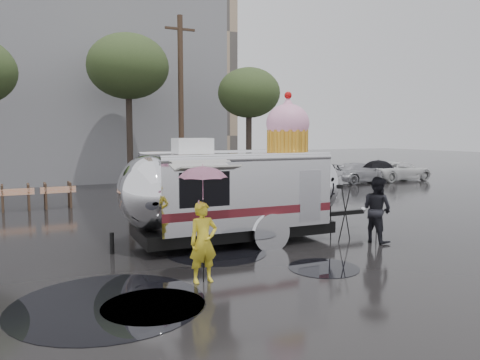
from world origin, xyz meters
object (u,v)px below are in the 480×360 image
airstream_trailer (237,188)px  person_right (377,209)px  person_left (203,242)px  tripod (340,207)px

airstream_trailer → person_right: airstream_trailer is taller
airstream_trailer → person_left: (-2.13, -2.90, -0.67)m
airstream_trailer → tripod: airstream_trailer is taller
person_right → tripod: size_ratio=1.15×
person_left → person_right: 5.60m
airstream_trailer → person_left: airstream_trailer is taller
tripod → airstream_trailer: bearing=139.5°
person_left → tripod: size_ratio=1.04×
person_right → airstream_trailer: bearing=54.1°
person_right → tripod: (-0.74, 0.63, 0.03)m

